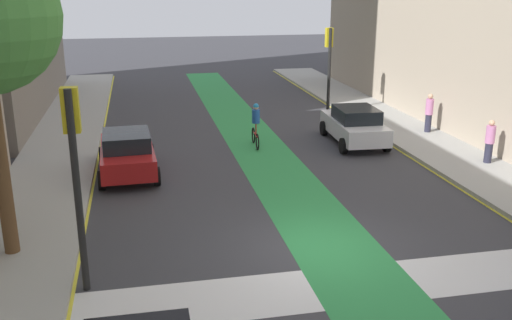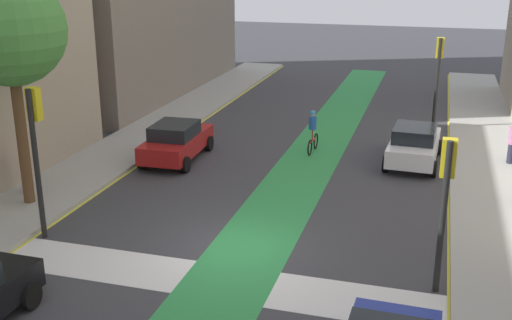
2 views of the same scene
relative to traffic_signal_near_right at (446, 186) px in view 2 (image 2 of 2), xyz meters
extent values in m
plane|color=#38383D|center=(-5.64, 0.80, -2.77)|extent=(120.00, 120.00, 0.00)
cube|color=#2D8C47|center=(-5.17, 0.80, -2.77)|extent=(2.40, 60.00, 0.01)
cube|color=silver|center=(-5.64, -1.20, -2.77)|extent=(12.00, 1.80, 0.01)
cube|color=#9E9E99|center=(-13.14, 0.80, -2.70)|extent=(3.00, 60.00, 0.15)
cube|color=yellow|center=(-11.64, 0.80, -2.77)|extent=(0.16, 60.00, 0.01)
cube|color=#9E9E99|center=(1.86, 0.80, -2.70)|extent=(3.00, 60.00, 0.15)
cube|color=yellow|center=(0.36, 0.80, -2.77)|extent=(0.16, 60.00, 0.01)
cylinder|color=black|center=(0.00, -0.12, -0.80)|extent=(0.16, 0.16, 3.94)
cube|color=gold|center=(0.00, 0.08, 0.69)|extent=(0.35, 0.28, 0.95)
sphere|color=#3F0A0A|center=(0.00, 0.22, 0.99)|extent=(0.20, 0.20, 0.20)
sphere|color=yellow|center=(0.00, 0.22, 0.69)|extent=(0.20, 0.20, 0.20)
sphere|color=#0C3814|center=(0.00, 0.22, 0.39)|extent=(0.20, 0.20, 0.20)
cylinder|color=black|center=(-11.31, -0.15, -0.52)|extent=(0.16, 0.16, 4.52)
cube|color=gold|center=(-11.31, 0.05, 1.27)|extent=(0.35, 0.28, 0.95)
sphere|color=#3F0A0A|center=(-11.31, 0.19, 1.57)|extent=(0.20, 0.20, 0.20)
sphere|color=yellow|center=(-11.31, 0.19, 1.27)|extent=(0.20, 0.20, 0.20)
sphere|color=#0C3814|center=(-11.31, 0.19, 0.97)|extent=(0.20, 0.20, 0.20)
cylinder|color=black|center=(-0.42, 15.54, -0.59)|extent=(0.16, 0.16, 4.38)
cube|color=gold|center=(-0.42, 15.74, 1.13)|extent=(0.35, 0.28, 0.95)
sphere|color=#3F0A0A|center=(-0.42, 15.88, 1.43)|extent=(0.20, 0.20, 0.20)
sphere|color=yellow|center=(-0.42, 15.88, 1.13)|extent=(0.20, 0.20, 0.20)
sphere|color=#0C3814|center=(-0.42, 15.88, 0.83)|extent=(0.20, 0.20, 0.20)
cube|color=#A51919|center=(-10.44, 7.89, -2.10)|extent=(1.96, 4.27, 0.70)
cube|color=black|center=(-10.43, 7.69, -1.48)|extent=(1.68, 2.06, 0.55)
cylinder|color=black|center=(-11.40, 9.33, -2.45)|extent=(0.24, 0.65, 0.64)
cylinder|color=black|center=(-9.60, 9.40, -2.45)|extent=(0.24, 0.65, 0.64)
cylinder|color=black|center=(-11.28, 6.39, -2.45)|extent=(0.24, 0.65, 0.64)
cylinder|color=black|center=(-9.49, 6.46, -2.45)|extent=(0.24, 0.65, 0.64)
cylinder|color=black|center=(-9.29, -3.68, -2.45)|extent=(0.23, 0.64, 0.64)
cube|color=silver|center=(-1.08, 10.13, -2.10)|extent=(2.00, 4.28, 0.70)
cube|color=black|center=(-1.09, 9.93, -1.48)|extent=(1.69, 2.07, 0.55)
cylinder|color=black|center=(-1.91, 11.64, -2.45)|extent=(0.25, 0.65, 0.64)
cylinder|color=black|center=(-0.11, 11.56, -2.45)|extent=(0.25, 0.65, 0.64)
cylinder|color=black|center=(-2.05, 8.71, -2.45)|extent=(0.25, 0.65, 0.64)
cylinder|color=black|center=(-0.25, 8.62, -2.45)|extent=(0.25, 0.65, 0.64)
torus|color=black|center=(-5.25, 10.98, -2.43)|extent=(0.09, 0.68, 0.68)
torus|color=black|center=(-5.30, 9.93, -2.43)|extent=(0.09, 0.68, 0.68)
cylinder|color=red|center=(-5.27, 10.46, -2.25)|extent=(0.10, 0.95, 0.06)
cylinder|color=red|center=(-5.28, 10.31, -1.98)|extent=(0.05, 0.05, 0.50)
cylinder|color=#2659B2|center=(-5.28, 10.31, -1.46)|extent=(0.32, 0.32, 0.55)
sphere|color=beige|center=(-5.28, 10.31, -1.07)|extent=(0.22, 0.22, 0.22)
sphere|color=#268CCC|center=(-5.28, 10.31, -1.03)|extent=(0.23, 0.23, 0.23)
cylinder|color=#262638|center=(2.65, 10.72, -2.23)|extent=(0.28, 0.28, 0.79)
cylinder|color=#262638|center=(-13.88, 2.67, -2.24)|extent=(0.28, 0.28, 0.77)
cylinder|color=red|center=(-13.88, 2.67, -1.51)|extent=(0.34, 0.34, 0.68)
sphere|color=beige|center=(-13.88, 2.67, -1.06)|extent=(0.22, 0.22, 0.22)
cylinder|color=brown|center=(-13.23, 1.86, -0.38)|extent=(0.36, 0.36, 4.48)
sphere|color=#478C3D|center=(-13.23, 1.86, 3.09)|extent=(3.52, 3.52, 3.52)
camera|label=1|loc=(-9.92, -12.07, 3.80)|focal=40.26mm
camera|label=2|loc=(-0.44, -14.80, 5.33)|focal=44.00mm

